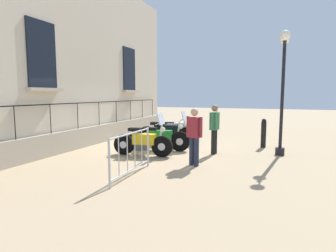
% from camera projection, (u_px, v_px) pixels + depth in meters
% --- Properties ---
extents(ground_plane, '(60.00, 60.00, 0.00)m').
position_uv_depth(ground_plane, '(156.00, 147.00, 10.30)').
color(ground_plane, tan).
extents(building_facade, '(0.82, 12.16, 6.72)m').
position_uv_depth(building_facade, '(89.00, 60.00, 10.96)').
color(building_facade, beige).
rests_on(building_facade, ground_plane).
extents(motorcycle_yellow, '(1.94, 0.60, 1.36)m').
position_uv_depth(motorcycle_yellow, '(144.00, 142.00, 8.80)').
color(motorcycle_yellow, black).
rests_on(motorcycle_yellow, ground_plane).
extents(motorcycle_green, '(2.16, 0.67, 1.04)m').
position_uv_depth(motorcycle_green, '(159.00, 138.00, 9.62)').
color(motorcycle_green, black).
rests_on(motorcycle_green, ground_plane).
extents(motorcycle_black, '(2.21, 0.69, 1.32)m').
position_uv_depth(motorcycle_black, '(166.00, 133.00, 10.65)').
color(motorcycle_black, black).
rests_on(motorcycle_black, ground_plane).
extents(motorcycle_silver, '(1.84, 0.91, 0.95)m').
position_uv_depth(motorcycle_silver, '(176.00, 130.00, 11.58)').
color(motorcycle_silver, black).
rests_on(motorcycle_silver, ground_plane).
extents(lamppost, '(0.30, 1.00, 3.81)m').
position_uv_depth(lamppost, '(283.00, 79.00, 8.67)').
color(lamppost, black).
rests_on(lamppost, ground_plane).
extents(crowd_barrier, '(0.10, 2.00, 1.05)m').
position_uv_depth(crowd_barrier, '(131.00, 152.00, 6.62)').
color(crowd_barrier, '#B7B7BF').
rests_on(crowd_barrier, ground_plane).
extents(bollard, '(0.18, 0.18, 1.06)m').
position_uv_depth(bollard, '(264.00, 133.00, 10.17)').
color(bollard, black).
rests_on(bollard, ground_plane).
extents(pedestrian_standing, '(0.26, 0.53, 1.60)m').
position_uv_depth(pedestrian_standing, '(214.00, 127.00, 9.02)').
color(pedestrian_standing, black).
rests_on(pedestrian_standing, ground_plane).
extents(pedestrian_walking, '(0.49, 0.34, 1.56)m').
position_uv_depth(pedestrian_walking, '(194.00, 134.00, 7.55)').
color(pedestrian_walking, '#23283D').
rests_on(pedestrian_walking, ground_plane).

